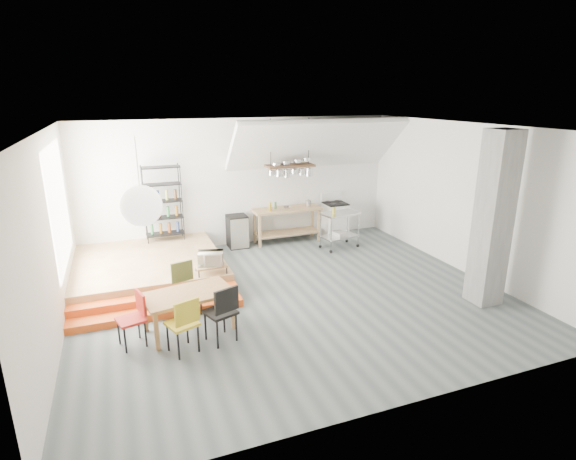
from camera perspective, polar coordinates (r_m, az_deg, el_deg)
name	(u,v)px	position (r m, az deg, el deg)	size (l,w,h in m)	color
floor	(291,295)	(8.83, 0.45, -8.31)	(8.00, 8.00, 0.00)	#4E595A
wall_back	(242,183)	(11.52, -5.90, 6.01)	(8.00, 0.04, 3.20)	silver
wall_left	(50,240)	(7.82, -27.98, -1.17)	(0.04, 7.00, 3.20)	silver
wall_right	(465,199)	(10.38, 21.56, 3.70)	(0.04, 7.00, 3.20)	silver
ceiling	(292,128)	(8.01, 0.50, 12.89)	(8.00, 7.00, 0.02)	white
slope_ceiling	(317,144)	(11.42, 3.67, 10.79)	(4.40, 1.80, 0.15)	white
window_pane	(59,206)	(9.21, -27.05, 2.75)	(0.02, 2.50, 2.20)	white
platform	(149,267)	(10.10, -17.22, -4.54)	(3.00, 3.00, 0.40)	olive
step_lower	(159,313)	(8.36, -16.12, -10.04)	(3.00, 0.35, 0.13)	#D45118
step_upper	(156,301)	(8.65, -16.38, -8.64)	(3.00, 0.35, 0.27)	#D45118
concrete_column	(493,220)	(8.86, 24.59, 1.22)	(0.50, 0.50, 3.20)	slate
kitchen_counter	(287,219)	(11.75, -0.12, 1.43)	(1.80, 0.60, 0.91)	olive
stove	(335,219)	(12.34, 5.96, 1.40)	(0.60, 0.60, 1.18)	white
pot_rack	(291,169)	(11.26, 0.42, 7.79)	(1.20, 0.50, 1.43)	#3C2618
wire_shelving	(163,202)	(10.95, -15.60, 3.44)	(0.88, 0.38, 1.80)	black
microwave_shelf	(211,265)	(8.93, -9.75, -4.46)	(0.60, 0.40, 0.16)	olive
paper_lantern	(141,206)	(6.88, -18.12, 2.94)	(0.60, 0.60, 0.60)	white
dining_table	(188,297)	(7.56, -12.56, -8.28)	(1.53, 1.04, 0.67)	olive
chair_mustard	(184,321)	(6.95, -13.05, -11.18)	(0.54, 0.54, 0.91)	gold
chair_black	(223,309)	(7.12, -8.29, -9.93)	(0.56, 0.56, 0.96)	black
chair_olive	(185,283)	(8.19, -12.92, -6.63)	(0.52, 0.52, 0.92)	#51592A
chair_red	(135,314)	(7.41, -18.87, -10.11)	(0.48, 0.48, 0.86)	red
rolling_cart	(340,225)	(11.36, 6.60, 0.61)	(1.01, 0.68, 0.92)	silver
mini_fridge	(237,231)	(11.47, -6.45, -0.16)	(0.49, 0.49, 0.83)	black
microwave	(211,258)	(8.87, -9.80, -3.55)	(0.48, 0.33, 0.27)	beige
bowl	(287,208)	(11.62, -0.14, 2.83)	(0.21, 0.21, 0.05)	silver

